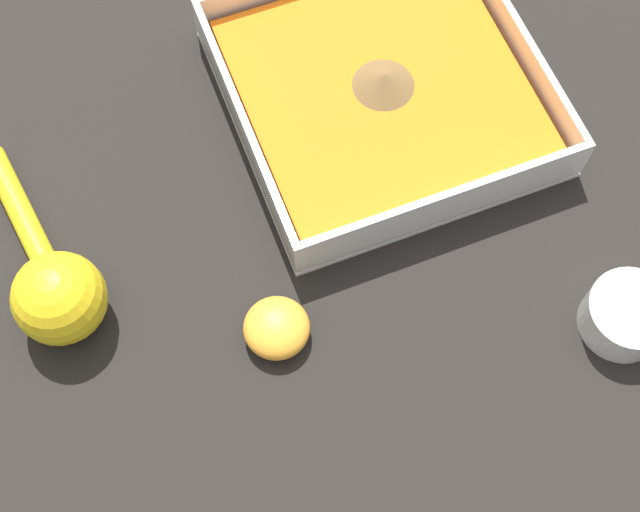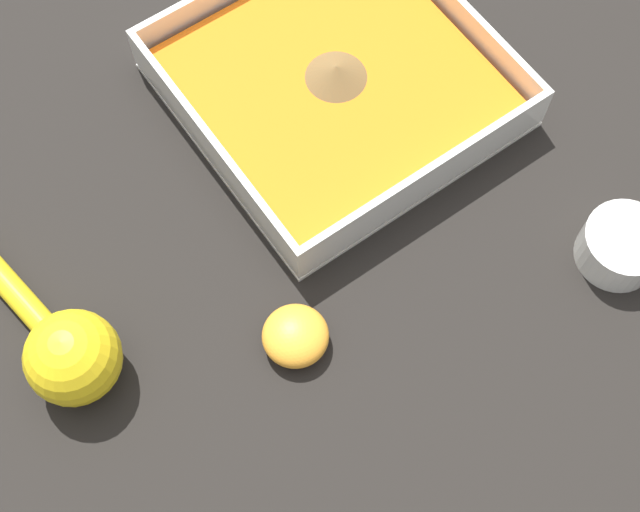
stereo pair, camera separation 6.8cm
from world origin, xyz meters
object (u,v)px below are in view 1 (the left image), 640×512
at_px(square_dish, 382,93).
at_px(lemon_half, 277,328).
at_px(spice_bowl, 626,316).
at_px(lemon_squeezer, 54,287).

height_order(square_dish, lemon_half, square_dish).
bearing_deg(lemon_half, spice_bowl, -19.23).
height_order(square_dish, spice_bowl, square_dish).
xyz_separation_m(square_dish, lemon_half, (-0.16, -0.17, -0.00)).
distance_m(spice_bowl, lemon_squeezer, 0.43).
relative_size(spice_bowl, lemon_squeezer, 0.34).
distance_m(square_dish, lemon_squeezer, 0.31).
relative_size(spice_bowl, lemon_half, 1.28).
distance_m(lemon_squeezer, lemon_half, 0.17).
bearing_deg(spice_bowl, lemon_half, 160.77).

